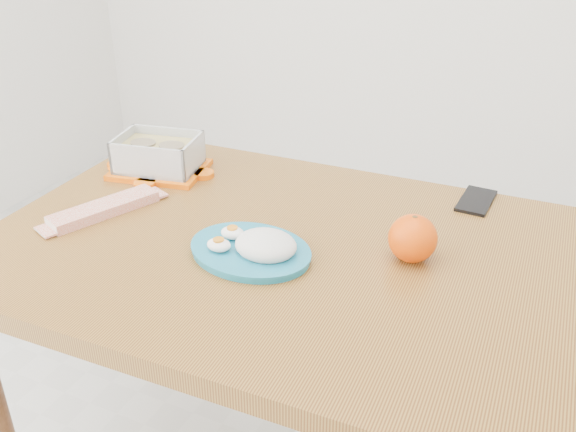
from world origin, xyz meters
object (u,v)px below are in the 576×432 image
at_px(food_container, 158,155).
at_px(orange_fruit, 413,238).
at_px(rice_plate, 255,246).
at_px(smartphone, 476,201).
at_px(dining_table, 288,292).

xyz_separation_m(food_container, orange_fruit, (0.63, -0.12, 0.00)).
height_order(rice_plate, smartphone, rice_plate).
relative_size(orange_fruit, rice_plate, 0.35).
bearing_deg(food_container, orange_fruit, -22.36).
bearing_deg(rice_plate, orange_fruit, 28.82).
distance_m(orange_fruit, rice_plate, 0.28).
xyz_separation_m(food_container, smartphone, (0.69, 0.16, -0.04)).
xyz_separation_m(food_container, rice_plate, (0.37, -0.23, -0.02)).
height_order(food_container, smartphone, food_container).
distance_m(food_container, rice_plate, 0.44).
xyz_separation_m(dining_table, smartphone, (0.28, 0.33, 0.11)).
height_order(dining_table, food_container, food_container).
bearing_deg(rice_plate, dining_table, 65.87).
bearing_deg(smartphone, rice_plate, -127.03).
relative_size(dining_table, smartphone, 9.26).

